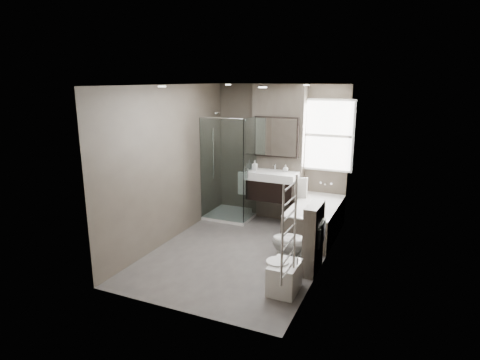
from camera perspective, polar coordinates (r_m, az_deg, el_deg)
The scene contains 15 objects.
room at distance 6.15m, azimuth 0.25°, elevation 1.17°, with size 2.70×3.90×2.70m.
vanity_pier at distance 7.78m, azimuth 5.50°, elevation 3.85°, with size 1.00×0.25×2.60m, color #4F483E.
vanity at distance 7.57m, azimuth 4.56°, elevation -0.74°, with size 0.95×0.47×0.66m.
mirror_cabinet at distance 7.57m, azimuth 5.16°, elevation 6.11°, with size 0.86×0.08×0.76m.
towel_left at distance 7.76m, azimuth 0.60°, elevation -0.50°, with size 0.24×0.06×0.44m, color silver.
towel_right at distance 7.40m, azimuth 8.60°, elevation -1.38°, with size 0.24×0.06×0.44m, color silver.
shower_enclosure at distance 7.84m, azimuth -0.85°, elevation -2.06°, with size 0.90×0.90×2.00m.
bathtub at distance 7.16m, azimuth 10.65°, elevation -5.40°, with size 0.75×1.60×0.57m.
window at distance 7.59m, azimuth 12.31°, elevation 6.21°, with size 0.98×0.06×1.33m.
toilet at distance 5.92m, azimuth 8.08°, elevation -8.90°, with size 0.42×0.74×0.76m, color white.
cistern_box at distance 5.80m, azimuth 10.37°, elevation -8.17°, with size 0.19×0.55×1.00m.
bidet at distance 5.35m, azimuth 6.28°, elevation -13.49°, with size 0.42×0.49×0.51m.
towel_radiator at distance 4.35m, azimuth 6.99°, elevation -7.00°, with size 0.03×0.49×1.10m.
soap_bottle_a at distance 7.59m, azimuth 2.12°, elevation 2.08°, with size 0.08×0.09×0.19m, color white.
soap_bottle_b at distance 7.53m, azimuth 6.49°, elevation 1.69°, with size 0.10×0.10×0.13m, color white.
Camera 1 is at (2.39, -5.49, 2.68)m, focal length 30.00 mm.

